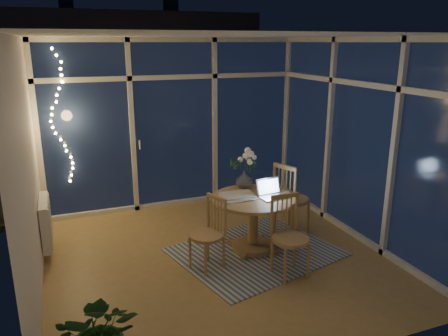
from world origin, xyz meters
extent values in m
plane|color=olive|center=(0.00, 0.00, 0.00)|extent=(4.00, 4.00, 0.00)
plane|color=silver|center=(0.00, 0.00, 2.60)|extent=(4.00, 4.00, 0.00)
cube|color=white|center=(0.00, 2.00, 1.30)|extent=(4.00, 0.04, 2.60)
cube|color=white|center=(0.00, -2.00, 1.30)|extent=(4.00, 0.04, 2.60)
cube|color=white|center=(-2.00, 0.00, 1.30)|extent=(0.04, 4.00, 2.60)
cube|color=white|center=(2.00, 0.00, 1.30)|extent=(0.04, 4.00, 2.60)
cube|color=silver|center=(0.00, 1.96, 1.30)|extent=(4.00, 0.10, 2.60)
cube|color=silver|center=(1.96, 0.00, 1.30)|extent=(0.10, 4.00, 2.60)
cube|color=white|center=(-1.94, 0.90, 0.40)|extent=(0.10, 0.70, 0.58)
cube|color=black|center=(0.50, 5.00, -0.06)|extent=(12.00, 6.00, 0.10)
cube|color=#331B12|center=(0.00, 5.50, 0.90)|extent=(11.00, 0.08, 1.80)
cube|color=#2E3037|center=(0.30, 8.50, 2.20)|extent=(7.00, 3.00, 2.20)
sphere|color=black|center=(-0.80, 3.40, 0.45)|extent=(0.90, 0.90, 0.90)
cube|color=beige|center=(0.48, -0.05, 0.01)|extent=(2.19, 1.92, 0.01)
cylinder|color=#9A7B45|center=(0.48, 0.05, 0.35)|extent=(1.25, 1.25, 0.70)
cube|color=#9A7B45|center=(-0.22, -0.21, 0.43)|extent=(0.52, 0.52, 0.87)
cube|color=#9A7B45|center=(1.18, 0.31, 0.51)|extent=(0.62, 0.62, 1.02)
cube|color=#9A7B45|center=(0.60, -0.68, 0.47)|extent=(0.44, 0.44, 0.93)
imported|color=white|center=(0.52, 0.43, 0.80)|extent=(0.25, 0.25, 0.21)
imported|color=silver|center=(0.79, 0.22, 0.72)|extent=(0.19, 0.19, 0.04)
cube|color=silver|center=(0.28, 0.12, 0.71)|extent=(0.42, 0.33, 0.02)
cube|color=black|center=(0.63, 0.03, 0.70)|extent=(0.11, 0.07, 0.01)
camera|label=1|loc=(-1.66, -4.53, 2.54)|focal=35.00mm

